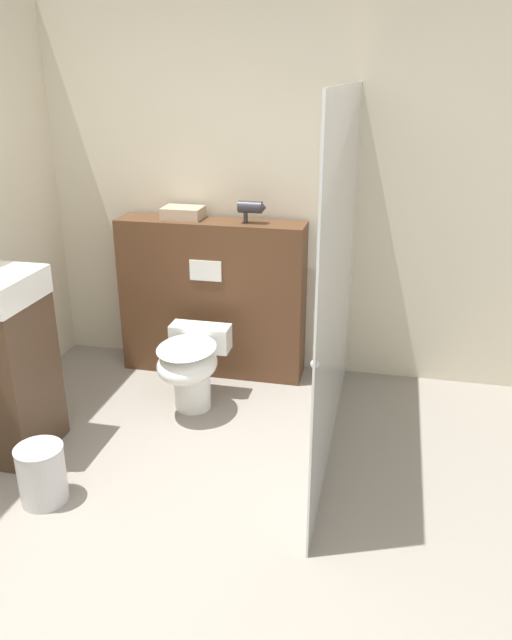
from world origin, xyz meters
name	(u,v)px	position (x,y,z in m)	size (l,w,h in m)	color
ground_plane	(106,591)	(0.00, 0.00, 0.00)	(12.00, 12.00, 0.00)	gray
wall_back	(239,194)	(0.00, 2.34, 1.25)	(8.00, 0.06, 2.50)	beige
partition_panel	(212,298)	(-0.15, 2.14, 0.55)	(1.29, 0.29, 1.10)	#51331E
shower_glass	(338,282)	(0.79, 1.34, 0.99)	(0.04, 1.94, 1.98)	silver
toilet	(191,364)	(-0.12, 1.55, 0.31)	(0.39, 0.58, 0.49)	white
hair_drier	(251,208)	(0.14, 2.12, 1.21)	(0.19, 0.08, 0.15)	#2D2D33
folded_towel	(183,213)	(-0.35, 2.16, 1.14)	(0.27, 0.20, 0.08)	tan
waste_bin	(42,474)	(-0.56, 0.49, 0.15)	(0.24, 0.24, 0.31)	silver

